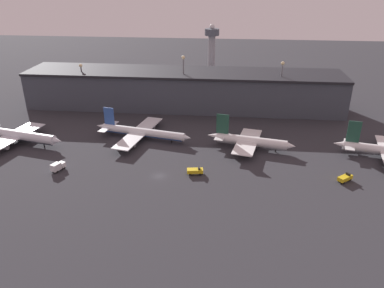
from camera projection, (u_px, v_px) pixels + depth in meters
ground at (159, 176)px, 134.57m from camera, size 600.00×600.00×0.00m
terminal_building at (183, 89)px, 198.57m from camera, size 164.89×27.55×19.50m
airplane_0 at (17, 135)px, 158.73m from camera, size 43.86×30.56×14.60m
airplane_1 at (142, 132)px, 163.21m from camera, size 44.56×37.69×12.75m
airplane_2 at (250, 141)px, 153.91m from camera, size 36.45×27.89×13.81m
service_vehicle_0 at (58, 166)px, 137.41m from camera, size 4.32×5.92×3.25m
service_vehicle_1 at (195, 171)px, 135.30m from camera, size 6.07×3.30×2.86m
service_vehicle_3 at (345, 178)px, 130.64m from camera, size 5.87×5.39×2.93m
lamp_post_0 at (82, 80)px, 196.17m from camera, size 1.80×1.80×23.49m
lamp_post_1 at (184, 77)px, 190.20m from camera, size 1.80×1.80×28.74m
lamp_post_2 at (281, 81)px, 186.27m from camera, size 1.80×1.80×26.90m
control_tower at (212, 49)px, 237.33m from camera, size 9.00×9.00×37.08m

